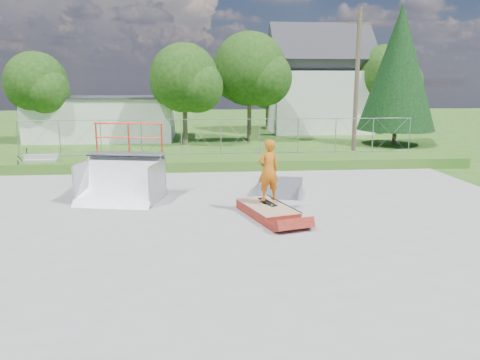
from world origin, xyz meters
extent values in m
plane|color=#2A621C|center=(0.00, 0.00, 0.00)|extent=(120.00, 120.00, 0.00)
cube|color=#999997|center=(0.00, 0.00, 0.02)|extent=(20.00, 16.00, 0.04)
cube|color=#2A621C|center=(0.00, 9.50, 0.25)|extent=(24.00, 3.00, 0.50)
cube|color=maroon|center=(0.95, 0.66, 0.17)|extent=(1.78, 2.60, 0.33)
cube|color=tan|center=(0.95, 0.66, 0.34)|extent=(1.80, 2.63, 0.02)
cube|color=black|center=(1.00, 0.83, 0.40)|extent=(0.57, 0.80, 0.13)
imported|color=#CC6512|center=(1.00, 0.83, 1.37)|extent=(0.81, 0.66, 1.93)
cube|color=silver|center=(-8.00, 22.00, 1.50)|extent=(10.00, 6.00, 3.00)
cube|color=silver|center=(9.00, 26.00, 2.50)|extent=(8.00, 6.00, 5.00)
cube|color=#33343A|center=(9.00, 26.00, 5.90)|extent=(8.40, 6.08, 6.08)
cylinder|color=brown|center=(7.50, 12.00, 4.00)|extent=(0.24, 0.24, 8.00)
cylinder|color=brown|center=(-2.00, 18.00, 1.22)|extent=(0.30, 0.30, 2.45)
sphere|color=#18380F|center=(-2.00, 18.00, 4.41)|extent=(4.48, 4.48, 4.48)
sphere|color=#18380F|center=(-1.16, 17.44, 3.85)|extent=(3.36, 3.36, 3.36)
cylinder|color=brown|center=(2.50, 20.00, 1.40)|extent=(0.30, 0.30, 2.80)
sphere|color=#18380F|center=(2.50, 20.00, 5.04)|extent=(5.12, 5.12, 5.12)
sphere|color=#18380F|center=(3.46, 19.36, 4.40)|extent=(3.84, 3.84, 3.84)
cylinder|color=brown|center=(-12.00, 20.00, 1.14)|extent=(0.30, 0.30, 2.27)
sphere|color=#18380F|center=(-12.00, 20.00, 4.10)|extent=(4.16, 4.16, 4.16)
sphere|color=#18380F|center=(-11.22, 19.48, 3.58)|extent=(3.12, 3.12, 3.12)
cylinder|color=brown|center=(14.00, 24.00, 1.31)|extent=(0.30, 0.30, 2.62)
sphere|color=#18380F|center=(14.00, 24.00, 4.72)|extent=(4.80, 4.80, 4.80)
sphere|color=#18380F|center=(14.90, 23.40, 4.12)|extent=(3.60, 3.60, 3.60)
cylinder|color=brown|center=(5.00, 28.00, 1.05)|extent=(0.30, 0.30, 2.10)
sphere|color=#18380F|center=(5.00, 28.00, 3.78)|extent=(3.84, 3.84, 3.84)
sphere|color=#18380F|center=(5.72, 27.52, 3.30)|extent=(2.88, 2.88, 2.88)
cylinder|color=brown|center=(12.00, 17.00, 0.60)|extent=(0.28, 0.28, 1.20)
cone|color=black|center=(12.00, 17.00, 5.05)|extent=(5.04, 5.04, 8.10)
camera|label=1|loc=(-1.16, -13.30, 4.10)|focal=35.00mm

